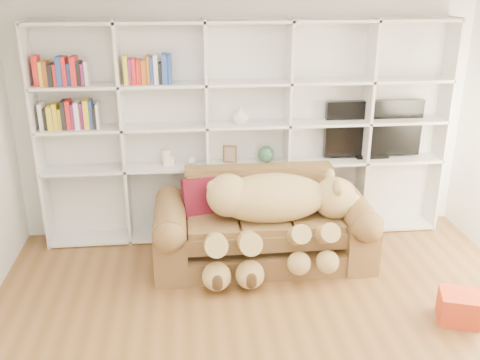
{
  "coord_description": "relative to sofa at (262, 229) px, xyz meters",
  "views": [
    {
      "loc": [
        -0.67,
        -3.24,
        2.79
      ],
      "look_at": [
        -0.15,
        1.63,
        0.92
      ],
      "focal_mm": 40.0,
      "sensor_mm": 36.0,
      "label": 1
    }
  ],
  "objects": [
    {
      "name": "shelf_vase",
      "position": [
        -0.16,
        0.63,
        1.06
      ],
      "size": [
        0.21,
        0.21,
        0.19
      ],
      "primitive_type": "imported",
      "rotation": [
        0.0,
        0.0,
        0.18
      ],
      "color": "silver",
      "rests_on": "bookshelf"
    },
    {
      "name": "bookshelf",
      "position": [
        -0.33,
        0.69,
        0.96
      ],
      "size": [
        4.43,
        0.35,
        2.4
      ],
      "color": "silver",
      "rests_on": "floor"
    },
    {
      "name": "wall_back",
      "position": [
        -0.09,
        0.82,
        1.0
      ],
      "size": [
        5.0,
        0.02,
        2.7
      ],
      "primitive_type": "cube",
      "color": "white",
      "rests_on": "floor"
    },
    {
      "name": "figurine_tall",
      "position": [
        -0.97,
        0.63,
        0.6
      ],
      "size": [
        0.09,
        0.09,
        0.18
      ],
      "primitive_type": "cylinder",
      "rotation": [
        0.0,
        0.0,
        -0.0
      ],
      "color": "silver",
      "rests_on": "bookshelf"
    },
    {
      "name": "picture_frame",
      "position": [
        -0.28,
        0.63,
        0.62
      ],
      "size": [
        0.15,
        0.07,
        0.19
      ],
      "primitive_type": "cube",
      "rotation": [
        0.0,
        0.0,
        -0.28
      ],
      "color": "brown",
      "rests_on": "bookshelf"
    },
    {
      "name": "teddy_bear",
      "position": [
        0.08,
        -0.19,
        0.3
      ],
      "size": [
        1.65,
        0.9,
        0.96
      ],
      "rotation": [
        0.0,
        0.0,
        0.04
      ],
      "color": "tan",
      "rests_on": "sofa"
    },
    {
      "name": "snow_globe",
      "position": [
        -0.69,
        0.63,
        0.57
      ],
      "size": [
        0.1,
        0.1,
        0.1
      ],
      "primitive_type": "sphere",
      "color": "silver",
      "rests_on": "bookshelf"
    },
    {
      "name": "figurine_short",
      "position": [
        -0.91,
        0.63,
        0.57
      ],
      "size": [
        0.07,
        0.07,
        0.11
      ],
      "primitive_type": "cylinder",
      "rotation": [
        0.0,
        0.0,
        0.17
      ],
      "color": "silver",
      "rests_on": "bookshelf"
    },
    {
      "name": "sofa",
      "position": [
        0.0,
        0.0,
        0.0
      ],
      "size": [
        2.2,
        0.95,
        0.92
      ],
      "color": "brown",
      "rests_on": "floor"
    },
    {
      "name": "gift_box",
      "position": [
        1.53,
        -1.24,
        -0.22
      ],
      "size": [
        0.4,
        0.39,
        0.26
      ],
      "primitive_type": "cube",
      "rotation": [
        0.0,
        0.0,
        -0.33
      ],
      "color": "red",
      "rests_on": "floor"
    },
    {
      "name": "throw_pillow",
      "position": [
        -0.6,
        0.15,
        0.32
      ],
      "size": [
        0.45,
        0.31,
        0.42
      ],
      "primitive_type": "cube",
      "rotation": [
        -0.24,
        0.0,
        0.24
      ],
      "color": "maroon",
      "rests_on": "sofa"
    },
    {
      "name": "tv",
      "position": [
        1.34,
        0.68,
        0.84
      ],
      "size": [
        1.1,
        0.18,
        0.65
      ],
      "color": "black",
      "rests_on": "bookshelf"
    },
    {
      "name": "green_vase",
      "position": [
        0.12,
        0.63,
        0.61
      ],
      "size": [
        0.18,
        0.18,
        0.18
      ],
      "primitive_type": "sphere",
      "color": "#2E593C",
      "rests_on": "bookshelf"
    }
  ]
}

